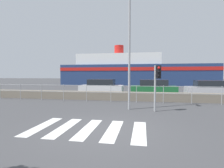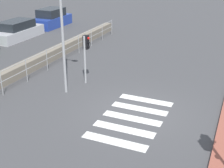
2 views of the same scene
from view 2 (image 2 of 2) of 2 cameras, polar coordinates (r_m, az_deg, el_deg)
The scene contains 8 objects.
ground_plane at distance 12.95m, azimuth 4.57°, elevation -5.15°, with size 160.00×160.00×0.00m, color #424244.
crosswalk at distance 12.47m, azimuth 3.70°, elevation -6.26°, with size 4.05×2.40×0.01m.
seawall at distance 16.27m, azimuth -19.63°, elevation 0.80°, with size 25.94×0.55×0.64m.
harbor_fence at distance 15.55m, azimuth -17.47°, elevation 1.94°, with size 23.39×0.04×1.21m.
traffic_light_far at distance 15.32m, azimuth -4.82°, elevation 6.49°, with size 0.34×0.32×2.41m.
streetlamp at distance 13.65m, azimuth -8.94°, elevation 14.83°, with size 0.32×0.87×6.97m.
parked_car_silver at distance 25.11m, azimuth -17.00°, elevation 9.27°, with size 4.41×1.87×1.37m.
parked_car_blue at distance 28.75m, azimuth -11.01°, elevation 11.64°, with size 3.95×1.87×1.57m.
Camera 2 is at (-10.86, -3.59, 6.07)m, focal length 50.00 mm.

